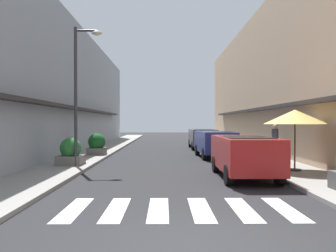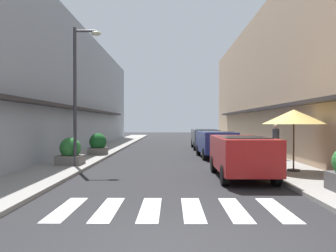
{
  "view_description": "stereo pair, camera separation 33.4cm",
  "coord_description": "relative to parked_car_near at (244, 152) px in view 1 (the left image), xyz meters",
  "views": [
    {
      "loc": [
        -0.34,
        -5.18,
        1.97
      ],
      "look_at": [
        -0.17,
        11.63,
        1.78
      ],
      "focal_mm": 36.17,
      "sensor_mm": 36.0,
      "label": 1
    },
    {
      "loc": [
        -0.0,
        -5.18,
        1.97
      ],
      "look_at": [
        -0.17,
        11.63,
        1.78
      ],
      "focal_mm": 36.17,
      "sensor_mm": 36.0,
      "label": 2
    }
  ],
  "objects": [
    {
      "name": "ground_plane",
      "position": [
        -2.46,
        9.57,
        -0.92
      ],
      "size": [
        89.28,
        89.28,
        0.0
      ],
      "primitive_type": "plane",
      "color": "#232326"
    },
    {
      "name": "planter_far",
      "position": [
        -6.68,
        7.51,
        -0.23
      ],
      "size": [
        1.0,
        1.0,
        1.22
      ],
      "color": "slate",
      "rests_on": "sidewalk_left"
    },
    {
      "name": "planter_midblock",
      "position": [
        -6.9,
        2.94,
        -0.28
      ],
      "size": [
        1.07,
        1.07,
        1.18
      ],
      "color": "slate",
      "rests_on": "sidewalk_left"
    },
    {
      "name": "street_lamp",
      "position": [
        -6.38,
        2.47,
        2.74
      ],
      "size": [
        1.19,
        0.28,
        5.87
      ],
      "color": "#38383D",
      "rests_on": "sidewalk_left"
    },
    {
      "name": "building_row_left",
      "position": [
        -10.82,
        10.6,
        3.26
      ],
      "size": [
        5.5,
        38.52,
        8.36
      ],
      "color": "#939EA8",
      "rests_on": "ground_plane"
    },
    {
      "name": "crosswalk",
      "position": [
        -2.46,
        -4.26,
        -0.92
      ],
      "size": [
        5.2,
        2.2,
        0.01
      ],
      "color": "silver",
      "rests_on": "ground_plane"
    },
    {
      "name": "parked_car_far",
      "position": [
        -0.0,
        13.18,
        0.0
      ],
      "size": [
        1.82,
        4.44,
        1.47
      ],
      "color": "#4C5156",
      "rests_on": "ground_plane"
    },
    {
      "name": "sidewalk_right",
      "position": [
        2.23,
        9.57,
        -0.86
      ],
      "size": [
        2.36,
        56.81,
        0.12
      ],
      "primitive_type": "cube",
      "color": "gray",
      "rests_on": "ground_plane"
    },
    {
      "name": "building_row_right",
      "position": [
        5.9,
        10.6,
        3.82
      ],
      "size": [
        5.5,
        38.52,
        9.48
      ],
      "color": "tan",
      "rests_on": "ground_plane"
    },
    {
      "name": "pedestrian_walking_near",
      "position": [
        2.83,
        5.3,
        0.12
      ],
      "size": [
        0.34,
        0.34,
        1.75
      ],
      "rotation": [
        0.0,
        0.0,
        3.18
      ],
      "color": "#282B33",
      "rests_on": "sidewalk_right"
    },
    {
      "name": "cafe_umbrella",
      "position": [
        2.18,
        1.0,
        1.24
      ],
      "size": [
        2.35,
        2.35,
        2.33
      ],
      "color": "#262626",
      "rests_on": "sidewalk_right"
    },
    {
      "name": "parked_car_near",
      "position": [
        0.0,
        0.0,
        0.0
      ],
      "size": [
        1.83,
        4.26,
        1.47
      ],
      "color": "maroon",
      "rests_on": "ground_plane"
    },
    {
      "name": "sidewalk_left",
      "position": [
        -7.15,
        9.57,
        -0.86
      ],
      "size": [
        2.36,
        56.81,
        0.12
      ],
      "primitive_type": "cube",
      "color": "gray",
      "rests_on": "ground_plane"
    },
    {
      "name": "parked_car_mid",
      "position": [
        -0.0,
        6.91,
        -0.0
      ],
      "size": [
        1.96,
        3.99,
        1.47
      ],
      "color": "navy",
      "rests_on": "ground_plane"
    }
  ]
}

